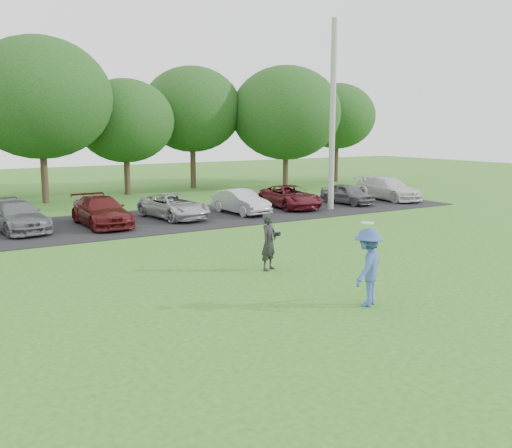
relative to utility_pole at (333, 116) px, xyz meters
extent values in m
plane|color=#23681D|center=(-9.36, -11.70, -4.51)|extent=(100.00, 100.00, 0.00)
cube|color=black|center=(-9.36, 1.30, -4.49)|extent=(32.00, 6.50, 0.03)
cylinder|color=#979893|center=(0.00, 0.00, 0.00)|extent=(0.28, 0.28, 9.01)
imported|color=#37559B|center=(-8.97, -12.36, -3.62)|extent=(1.32, 1.14, 1.77)
cylinder|color=white|center=(-9.08, -12.41, -2.60)|extent=(0.27, 0.27, 0.05)
imported|color=black|center=(-9.10, -8.48, -3.70)|extent=(0.70, 0.60, 1.62)
cube|color=black|center=(-8.92, -8.66, -3.46)|extent=(0.17, 0.15, 0.10)
imported|color=slate|center=(-14.15, 1.63, -3.89)|extent=(2.28, 4.23, 1.17)
imported|color=#4C1012|center=(-10.98, 1.15, -3.88)|extent=(1.71, 4.11, 1.19)
imported|color=#AAACB2|center=(-7.72, 1.33, -3.94)|extent=(2.34, 4.09, 1.08)
imported|color=#A5A8AD|center=(-4.53, 0.99, -3.92)|extent=(1.46, 3.46, 1.11)
imported|color=#56121C|center=(-1.45, 1.38, -3.93)|extent=(2.23, 4.14, 1.10)
imported|color=#525459|center=(1.94, 1.02, -3.95)|extent=(1.57, 3.23, 1.06)
imported|color=silver|center=(5.02, 1.19, -3.87)|extent=(1.81, 4.24, 1.22)
cylinder|color=#38281C|center=(-11.36, 9.90, -3.16)|extent=(0.36, 0.36, 2.70)
ellipsoid|color=#214C19|center=(-11.36, 9.90, 0.98)|extent=(7.42, 7.42, 6.31)
cylinder|color=#38281C|center=(-6.36, 11.30, -3.41)|extent=(0.36, 0.36, 2.20)
ellipsoid|color=#214C19|center=(-6.36, 11.30, -0.15)|extent=(5.76, 5.76, 4.90)
cylinder|color=#38281C|center=(-1.36, 12.70, -3.16)|extent=(0.36, 0.36, 2.70)
ellipsoid|color=#214C19|center=(-1.36, 12.70, 0.63)|extent=(6.50, 6.50, 5.53)
cylinder|color=#38281C|center=(4.14, 9.90, -3.41)|extent=(0.36, 0.36, 2.20)
ellipsoid|color=#214C19|center=(4.14, 9.90, 0.41)|extent=(7.24, 7.24, 6.15)
cylinder|color=#38281C|center=(9.64, 11.30, -3.16)|extent=(0.36, 0.36, 2.70)
ellipsoid|color=#214C19|center=(9.64, 11.30, 0.29)|extent=(5.58, 5.58, 4.74)
camera|label=1|loc=(-17.65, -21.64, -0.52)|focal=40.00mm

